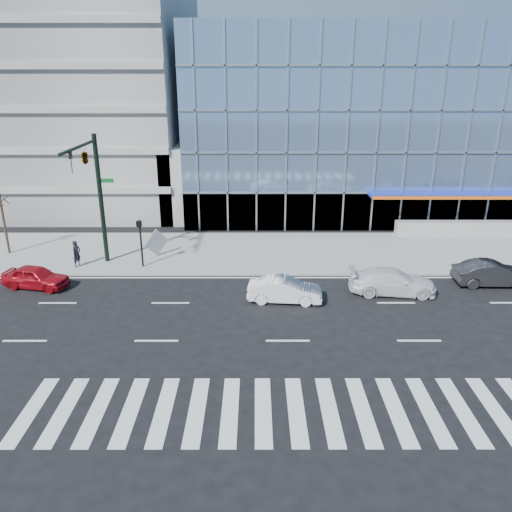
# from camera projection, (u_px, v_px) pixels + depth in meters

# --- Properties ---
(ground) EXTENTS (160.00, 160.00, 0.00)m
(ground) POSITION_uv_depth(u_px,v_px,m) (283.00, 303.00, 26.48)
(ground) COLOR black
(ground) RESTS_ON ground
(sidewalk) EXTENTS (120.00, 8.00, 0.15)m
(sidewalk) POSITION_uv_depth(u_px,v_px,m) (277.00, 251.00, 33.97)
(sidewalk) COLOR gray
(sidewalk) RESTS_ON ground
(theatre_building) EXTENTS (42.00, 26.00, 15.00)m
(theatre_building) POSITION_uv_depth(u_px,v_px,m) (415.00, 117.00, 48.33)
(theatre_building) COLOR #6F90B9
(theatre_building) RESTS_ON ground
(parking_garage) EXTENTS (24.00, 24.00, 20.00)m
(parking_garage) POSITION_uv_depth(u_px,v_px,m) (61.00, 90.00, 47.44)
(parking_garage) COLOR gray
(parking_garage) RESTS_ON ground
(ramp_block) EXTENTS (6.00, 8.00, 6.00)m
(ramp_block) POSITION_uv_depth(u_px,v_px,m) (202.00, 180.00, 42.35)
(ramp_block) COLOR gray
(ramp_block) RESTS_ON ground
(traffic_signal) EXTENTS (1.14, 5.74, 8.00)m
(traffic_signal) POSITION_uv_depth(u_px,v_px,m) (90.00, 172.00, 28.64)
(traffic_signal) COLOR black
(traffic_signal) RESTS_ON sidewalk
(ped_signal_post) EXTENTS (0.30, 0.33, 3.00)m
(ped_signal_post) POSITION_uv_depth(u_px,v_px,m) (140.00, 236.00, 30.38)
(ped_signal_post) COLOR black
(ped_signal_post) RESTS_ON sidewalk
(street_tree_near) EXTENTS (1.10, 1.10, 4.23)m
(street_tree_near) POSITION_uv_depth(u_px,v_px,m) (0.00, 200.00, 32.21)
(street_tree_near) COLOR #332319
(street_tree_near) RESTS_ON sidewalk
(white_suv) EXTENTS (4.87, 2.31, 1.37)m
(white_suv) POSITION_uv_depth(u_px,v_px,m) (392.00, 282.00, 27.45)
(white_suv) COLOR white
(white_suv) RESTS_ON ground
(white_sedan) EXTENTS (4.05, 1.75, 1.30)m
(white_sedan) POSITION_uv_depth(u_px,v_px,m) (285.00, 290.00, 26.47)
(white_sedan) COLOR white
(white_sedan) RESTS_ON ground
(dark_sedan) EXTENTS (4.30, 1.54, 1.41)m
(dark_sedan) POSITION_uv_depth(u_px,v_px,m) (492.00, 274.00, 28.50)
(dark_sedan) COLOR black
(dark_sedan) RESTS_ON ground
(red_sedan) EXTENTS (3.97, 2.26, 1.28)m
(red_sedan) POSITION_uv_depth(u_px,v_px,m) (36.00, 277.00, 28.20)
(red_sedan) COLOR #A30C16
(red_sedan) RESTS_ON ground
(pedestrian) EXTENTS (0.61, 0.72, 1.67)m
(pedestrian) POSITION_uv_depth(u_px,v_px,m) (77.00, 254.00, 30.83)
(pedestrian) COLOR black
(pedestrian) RESTS_ON sidewalk
(tilted_panel) EXTENTS (1.35, 1.34, 1.84)m
(tilted_panel) POSITION_uv_depth(u_px,v_px,m) (157.00, 242.00, 32.63)
(tilted_panel) COLOR #A9A9A9
(tilted_panel) RESTS_ON sidewalk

